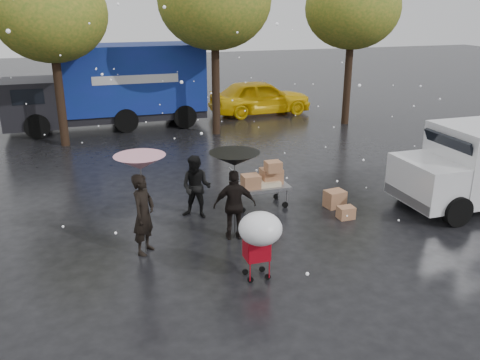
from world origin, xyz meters
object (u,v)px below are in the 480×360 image
object	(u,v)px
shopping_cart	(260,232)
yellow_taxi	(260,97)
person_black	(235,205)
blue_truck	(113,87)
person_pink	(144,214)
vendor_cart	(263,180)

from	to	relation	value
shopping_cart	yellow_taxi	size ratio (longest dim) A/B	0.30
person_black	blue_truck	distance (m)	12.40
person_pink	vendor_cart	distance (m)	3.80
person_pink	person_black	distance (m)	2.07
person_pink	person_black	world-z (taller)	person_pink
person_black	shopping_cart	distance (m)	2.00
vendor_cart	blue_truck	bearing A→B (deg)	105.65
person_pink	blue_truck	xyz separation A→B (m)	(0.42, 12.32, 0.86)
person_black	shopping_cart	bearing A→B (deg)	96.66
vendor_cart	shopping_cart	bearing A→B (deg)	-111.34
blue_truck	yellow_taxi	distance (m)	7.01
person_pink	person_black	bearing A→B (deg)	-52.31
vendor_cart	shopping_cart	xyz separation A→B (m)	(-1.43, -3.66, 0.34)
vendor_cart	yellow_taxi	distance (m)	11.84
shopping_cart	yellow_taxi	xyz separation A→B (m)	(5.39, 14.82, -0.23)
person_pink	shopping_cart	world-z (taller)	person_pink
vendor_cart	shopping_cart	size ratio (longest dim) A/B	1.04
vendor_cart	blue_truck	world-z (taller)	blue_truck
shopping_cart	person_black	bearing A→B (deg)	86.67
vendor_cart	blue_truck	xyz separation A→B (m)	(-2.97, 10.59, 1.03)
shopping_cart	yellow_taxi	distance (m)	15.77
person_black	yellow_taxi	size ratio (longest dim) A/B	0.34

